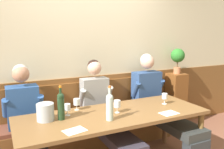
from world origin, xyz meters
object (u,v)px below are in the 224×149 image
(dining_table, at_px, (114,120))
(wine_bottle_amber_mid, at_px, (61,105))
(ice_bucket, at_px, (45,112))
(wine_glass_center_rear, at_px, (165,97))
(person_center_right_seat, at_px, (159,102))
(wall_bench, at_px, (93,128))
(person_right_seat, at_px, (27,125))
(wine_bottle_clear_water, at_px, (110,106))
(potted_plant, at_px, (178,57))
(wine_glass_by_bottle, at_px, (77,102))
(wine_glass_mid_left, at_px, (117,104))
(wine_glass_mid_right, at_px, (67,108))
(person_left_seat, at_px, (105,114))

(dining_table, relative_size, wine_bottle_amber_mid, 5.92)
(dining_table, xyz_separation_m, ice_bucket, (-0.75, 0.12, 0.17))
(wine_glass_center_rear, bearing_deg, person_center_right_seat, 64.58)
(wall_bench, xyz_separation_m, person_right_seat, (-0.92, -0.35, 0.35))
(wall_bench, height_order, wine_bottle_amber_mid, wine_bottle_amber_mid)
(wine_bottle_clear_water, relative_size, potted_plant, 0.89)
(dining_table, bearing_deg, wine_bottle_clear_water, -128.63)
(wine_glass_center_rear, height_order, wine_glass_by_bottle, wine_glass_center_rear)
(wall_bench, distance_m, ice_bucket, 1.08)
(wine_glass_mid_left, distance_m, potted_plant, 1.71)
(wall_bench, distance_m, wine_bottle_clear_water, 1.06)
(person_right_seat, xyz_separation_m, person_center_right_seat, (1.83, 0.01, 0.02))
(person_right_seat, bearing_deg, ice_bucket, -51.45)
(wine_bottle_amber_mid, bearing_deg, person_right_seat, 141.32)
(wine_glass_by_bottle, bearing_deg, wine_glass_mid_right, -138.01)
(dining_table, bearing_deg, potted_plant, 25.10)
(person_center_right_seat, height_order, wine_glass_mid_left, person_center_right_seat)
(dining_table, relative_size, ice_bucket, 11.85)
(dining_table, height_order, wine_glass_center_rear, wine_glass_center_rear)
(wine_glass_center_rear, relative_size, potted_plant, 0.34)
(potted_plant, bearing_deg, person_right_seat, -171.15)
(person_left_seat, bearing_deg, wine_glass_center_rear, -20.41)
(potted_plant, bearing_deg, wine_glass_by_bottle, -167.68)
(person_right_seat, relative_size, wine_glass_center_rear, 8.90)
(wine_glass_by_bottle, bearing_deg, wine_glass_center_rear, -13.79)
(person_center_right_seat, relative_size, wine_glass_mid_right, 9.89)
(wine_glass_center_rear, bearing_deg, wine_glass_mid_left, -177.57)
(person_center_right_seat, bearing_deg, wine_bottle_clear_water, -153.61)
(wine_glass_center_rear, bearing_deg, wine_bottle_amber_mid, 178.48)
(ice_bucket, height_order, wine_glass_mid_left, ice_bucket)
(person_right_seat, distance_m, wine_glass_center_rear, 1.72)
(potted_plant, bearing_deg, wine_bottle_amber_mid, -163.14)
(wine_glass_mid_left, bearing_deg, dining_table, -167.45)
(wine_glass_mid_left, bearing_deg, wall_bench, 94.02)
(person_right_seat, bearing_deg, person_center_right_seat, 0.27)
(person_left_seat, height_order, person_center_right_seat, person_center_right_seat)
(wine_glass_center_rear, xyz_separation_m, wine_glass_mid_left, (-0.71, -0.03, 0.00))
(wine_glass_mid_left, bearing_deg, person_right_seat, 161.19)
(wine_bottle_clear_water, distance_m, potted_plant, 1.94)
(dining_table, relative_size, wine_glass_mid_left, 14.77)
(wine_glass_mid_left, bearing_deg, person_left_seat, 93.07)
(person_left_seat, bearing_deg, ice_bucket, -166.54)
(wine_glass_mid_right, distance_m, potted_plant, 2.16)
(potted_plant, bearing_deg, wall_bench, -178.72)
(person_right_seat, xyz_separation_m, wine_glass_mid_right, (0.42, -0.17, 0.19))
(wall_bench, bearing_deg, person_left_seat, -85.23)
(dining_table, xyz_separation_m, wine_glass_by_bottle, (-0.35, 0.31, 0.17))
(person_center_right_seat, height_order, ice_bucket, person_center_right_seat)
(wine_bottle_clear_water, relative_size, wine_glass_by_bottle, 2.69)
(dining_table, distance_m, person_left_seat, 0.32)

